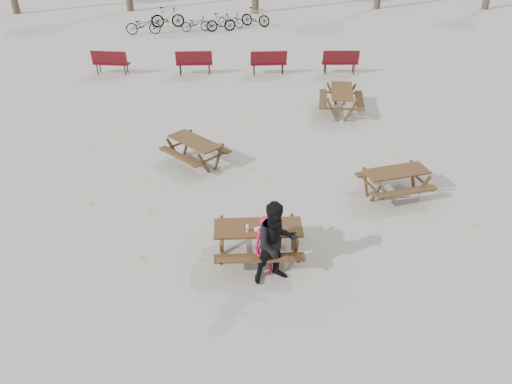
{
  "coord_description": "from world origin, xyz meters",
  "views": [
    {
      "loc": [
        -0.41,
        -8.31,
        6.65
      ],
      "look_at": [
        0.0,
        1.0,
        1.0
      ],
      "focal_mm": 35.0,
      "sensor_mm": 36.0,
      "label": 1
    }
  ],
  "objects_px": {
    "soda_bottle": "(247,229)",
    "child": "(266,246)",
    "main_picnic_table": "(258,234)",
    "picnic_table_east": "(395,183)",
    "picnic_table_far": "(341,101)",
    "adult": "(276,243)",
    "picnic_table_north": "(195,152)",
    "food_tray": "(259,229)"
  },
  "relations": [
    {
      "from": "child",
      "to": "picnic_table_north",
      "type": "bearing_deg",
      "value": 104.61
    },
    {
      "from": "child",
      "to": "picnic_table_far",
      "type": "distance_m",
      "value": 8.96
    },
    {
      "from": "picnic_table_far",
      "to": "adult",
      "type": "bearing_deg",
      "value": 170.68
    },
    {
      "from": "main_picnic_table",
      "to": "picnic_table_far",
      "type": "bearing_deg",
      "value": 67.58
    },
    {
      "from": "soda_bottle",
      "to": "child",
      "type": "distance_m",
      "value": 0.54
    },
    {
      "from": "main_picnic_table",
      "to": "picnic_table_east",
      "type": "height_order",
      "value": "main_picnic_table"
    },
    {
      "from": "adult",
      "to": "picnic_table_far",
      "type": "distance_m",
      "value": 9.1
    },
    {
      "from": "picnic_table_east",
      "to": "picnic_table_far",
      "type": "distance_m",
      "value": 5.53
    },
    {
      "from": "picnic_table_north",
      "to": "child",
      "type": "bearing_deg",
      "value": -24.09
    },
    {
      "from": "adult",
      "to": "picnic_table_north",
      "type": "xyz_separation_m",
      "value": [
        -1.87,
        5.04,
        -0.54
      ]
    },
    {
      "from": "food_tray",
      "to": "picnic_table_east",
      "type": "xyz_separation_m",
      "value": [
        3.55,
        2.48,
        -0.45
      ]
    },
    {
      "from": "child",
      "to": "picnic_table_north",
      "type": "xyz_separation_m",
      "value": [
        -1.7,
        4.84,
        -0.31
      ]
    },
    {
      "from": "food_tray",
      "to": "soda_bottle",
      "type": "distance_m",
      "value": 0.24
    },
    {
      "from": "soda_bottle",
      "to": "picnic_table_north",
      "type": "height_order",
      "value": "soda_bottle"
    },
    {
      "from": "food_tray",
      "to": "soda_bottle",
      "type": "height_order",
      "value": "soda_bottle"
    },
    {
      "from": "main_picnic_table",
      "to": "picnic_table_north",
      "type": "height_order",
      "value": "main_picnic_table"
    },
    {
      "from": "soda_bottle",
      "to": "child",
      "type": "relative_size",
      "value": 0.13
    },
    {
      "from": "child",
      "to": "main_picnic_table",
      "type": "bearing_deg",
      "value": 99.55
    },
    {
      "from": "main_picnic_table",
      "to": "picnic_table_north",
      "type": "xyz_separation_m",
      "value": [
        -1.57,
        4.33,
        -0.24
      ]
    },
    {
      "from": "food_tray",
      "to": "picnic_table_far",
      "type": "xyz_separation_m",
      "value": [
        3.25,
        8.0,
        -0.39
      ]
    },
    {
      "from": "picnic_table_east",
      "to": "picnic_table_north",
      "type": "relative_size",
      "value": 0.99
    },
    {
      "from": "soda_bottle",
      "to": "picnic_table_north",
      "type": "bearing_deg",
      "value": 106.68
    },
    {
      "from": "food_tray",
      "to": "picnic_table_east",
      "type": "relative_size",
      "value": 0.11
    },
    {
      "from": "main_picnic_table",
      "to": "child",
      "type": "distance_m",
      "value": 0.54
    },
    {
      "from": "food_tray",
      "to": "picnic_table_north",
      "type": "height_order",
      "value": "food_tray"
    },
    {
      "from": "picnic_table_far",
      "to": "picnic_table_north",
      "type": "bearing_deg",
      "value": 136.02
    },
    {
      "from": "child",
      "to": "picnic_table_far",
      "type": "height_order",
      "value": "child"
    },
    {
      "from": "child",
      "to": "picnic_table_far",
      "type": "relative_size",
      "value": 0.71
    },
    {
      "from": "adult",
      "to": "child",
      "type": "bearing_deg",
      "value": 116.05
    },
    {
      "from": "picnic_table_north",
      "to": "picnic_table_far",
      "type": "distance_m",
      "value": 5.99
    },
    {
      "from": "adult",
      "to": "picnic_table_east",
      "type": "distance_m",
      "value": 4.5
    },
    {
      "from": "child",
      "to": "picnic_table_north",
      "type": "distance_m",
      "value": 5.14
    },
    {
      "from": "food_tray",
      "to": "child",
      "type": "distance_m",
      "value": 0.44
    },
    {
      "from": "soda_bottle",
      "to": "picnic_table_far",
      "type": "relative_size",
      "value": 0.09
    },
    {
      "from": "adult",
      "to": "soda_bottle",
      "type": "bearing_deg",
      "value": 117.63
    },
    {
      "from": "picnic_table_north",
      "to": "picnic_table_far",
      "type": "xyz_separation_m",
      "value": [
        4.82,
        3.56,
        0.05
      ]
    },
    {
      "from": "food_tray",
      "to": "picnic_table_east",
      "type": "bearing_deg",
      "value": 34.89
    },
    {
      "from": "picnic_table_north",
      "to": "adult",
      "type": "bearing_deg",
      "value": -23.0
    },
    {
      "from": "child",
      "to": "picnic_table_east",
      "type": "bearing_deg",
      "value": 35.32
    },
    {
      "from": "main_picnic_table",
      "to": "picnic_table_far",
      "type": "height_order",
      "value": "picnic_table_far"
    },
    {
      "from": "food_tray",
      "to": "soda_bottle",
      "type": "bearing_deg",
      "value": -170.47
    },
    {
      "from": "main_picnic_table",
      "to": "adult",
      "type": "distance_m",
      "value": 0.83
    }
  ]
}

